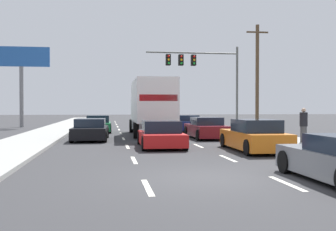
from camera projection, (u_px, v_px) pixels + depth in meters
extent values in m
plane|color=#333335|center=(139.00, 129.00, 35.63)|extent=(140.00, 140.00, 0.00)
cube|color=#9E9E99|center=(232.00, 131.00, 31.65)|extent=(3.01, 80.00, 0.14)
cube|color=#9E9E99|center=(50.00, 132.00, 29.71)|extent=(3.01, 80.00, 0.14)
cube|color=silver|center=(148.00, 187.00, 9.60)|extent=(0.14, 2.00, 0.01)
cube|color=silver|center=(134.00, 160.00, 14.55)|extent=(0.14, 2.00, 0.01)
cube|color=silver|center=(127.00, 147.00, 19.50)|extent=(0.14, 2.00, 0.01)
cube|color=silver|center=(123.00, 139.00, 24.44)|extent=(0.14, 2.00, 0.01)
cube|color=silver|center=(121.00, 133.00, 29.39)|extent=(0.14, 2.00, 0.01)
cube|color=silver|center=(119.00, 130.00, 34.34)|extent=(0.14, 2.00, 0.01)
cube|color=silver|center=(118.00, 127.00, 39.28)|extent=(0.14, 2.00, 0.01)
cube|color=silver|center=(117.00, 125.00, 44.23)|extent=(0.14, 2.00, 0.01)
cube|color=silver|center=(116.00, 123.00, 49.18)|extent=(0.14, 2.00, 0.01)
cube|color=silver|center=(115.00, 121.00, 54.13)|extent=(0.14, 2.00, 0.01)
cube|color=silver|center=(287.00, 183.00, 10.09)|extent=(0.14, 2.00, 0.01)
cube|color=silver|center=(228.00, 158.00, 15.04)|extent=(0.14, 2.00, 0.01)
cube|color=silver|center=(198.00, 146.00, 19.98)|extent=(0.14, 2.00, 0.01)
cube|color=silver|center=(180.00, 138.00, 24.93)|extent=(0.14, 2.00, 0.01)
cube|color=silver|center=(168.00, 133.00, 29.88)|extent=(0.14, 2.00, 0.01)
cube|color=silver|center=(160.00, 129.00, 34.83)|extent=(0.14, 2.00, 0.01)
cube|color=silver|center=(153.00, 127.00, 39.77)|extent=(0.14, 2.00, 0.01)
cube|color=silver|center=(148.00, 124.00, 44.72)|extent=(0.14, 2.00, 0.01)
cube|color=silver|center=(144.00, 123.00, 49.67)|extent=(0.14, 2.00, 0.01)
cube|color=silver|center=(141.00, 121.00, 54.61)|extent=(0.14, 2.00, 0.01)
cube|color=#196B38|center=(98.00, 126.00, 30.66)|extent=(1.81, 4.07, 0.60)
cube|color=#192333|center=(98.00, 119.00, 30.58)|extent=(1.59, 1.99, 0.53)
cylinder|color=black|center=(88.00, 127.00, 32.01)|extent=(0.22, 0.64, 0.64)
cylinder|color=black|center=(110.00, 127.00, 32.26)|extent=(0.22, 0.64, 0.64)
cylinder|color=black|center=(86.00, 129.00, 29.08)|extent=(0.22, 0.64, 0.64)
cylinder|color=black|center=(110.00, 129.00, 29.32)|extent=(0.22, 0.64, 0.64)
cube|color=black|center=(90.00, 132.00, 23.36)|extent=(1.98, 4.38, 0.61)
cube|color=#192333|center=(90.00, 123.00, 23.31)|extent=(1.69, 2.12, 0.47)
cylinder|color=black|center=(78.00, 133.00, 24.87)|extent=(0.24, 0.65, 0.64)
cylinder|color=black|center=(107.00, 133.00, 25.07)|extent=(0.24, 0.65, 0.64)
cylinder|color=black|center=(72.00, 137.00, 21.66)|extent=(0.24, 0.65, 0.64)
cylinder|color=black|center=(105.00, 136.00, 21.86)|extent=(0.24, 0.65, 0.64)
cube|color=white|center=(152.00, 101.00, 26.13)|extent=(2.43, 7.04, 2.60)
cube|color=red|center=(159.00, 98.00, 22.67)|extent=(2.11, 0.07, 0.36)
cube|color=white|center=(147.00, 114.00, 30.63)|extent=(2.27, 2.07, 2.18)
cylinder|color=black|center=(132.00, 126.00, 30.50)|extent=(0.31, 0.96, 0.96)
cylinder|color=black|center=(162.00, 126.00, 30.80)|extent=(0.31, 0.96, 0.96)
cylinder|color=black|center=(136.00, 130.00, 24.63)|extent=(0.31, 0.96, 0.96)
cylinder|color=black|center=(173.00, 130.00, 24.92)|extent=(0.31, 0.96, 0.96)
cube|color=red|center=(161.00, 138.00, 19.28)|extent=(1.95, 4.32, 0.55)
cube|color=#192333|center=(161.00, 127.00, 19.07)|extent=(1.69, 1.87, 0.54)
cylinder|color=black|center=(140.00, 138.00, 20.75)|extent=(0.23, 0.64, 0.64)
cylinder|color=black|center=(175.00, 138.00, 20.98)|extent=(0.23, 0.64, 0.64)
cylinder|color=black|center=(144.00, 143.00, 17.58)|extent=(0.23, 0.64, 0.64)
cylinder|color=black|center=(185.00, 143.00, 17.81)|extent=(0.23, 0.64, 0.64)
cube|color=#141E4C|center=(186.00, 125.00, 32.12)|extent=(1.81, 4.59, 0.68)
cube|color=#192333|center=(187.00, 118.00, 31.83)|extent=(1.56, 2.11, 0.44)
cylinder|color=black|center=(173.00, 126.00, 33.74)|extent=(0.23, 0.64, 0.64)
cylinder|color=black|center=(193.00, 126.00, 33.94)|extent=(0.23, 0.64, 0.64)
cylinder|color=black|center=(180.00, 128.00, 30.31)|extent=(0.23, 0.64, 0.64)
cylinder|color=black|center=(201.00, 128.00, 30.51)|extent=(0.23, 0.64, 0.64)
cube|color=maroon|center=(206.00, 130.00, 24.81)|extent=(1.82, 4.64, 0.67)
cube|color=#192333|center=(207.00, 121.00, 24.69)|extent=(1.60, 2.03, 0.46)
cylinder|color=black|center=(187.00, 131.00, 26.44)|extent=(0.22, 0.64, 0.64)
cylinder|color=black|center=(213.00, 131.00, 26.68)|extent=(0.22, 0.64, 0.64)
cylinder|color=black|center=(199.00, 135.00, 22.94)|extent=(0.22, 0.64, 0.64)
cylinder|color=black|center=(228.00, 135.00, 23.19)|extent=(0.22, 0.64, 0.64)
cube|color=orange|center=(254.00, 140.00, 17.63)|extent=(1.85, 4.67, 0.69)
cube|color=#192333|center=(256.00, 126.00, 17.35)|extent=(1.59, 2.25, 0.52)
cylinder|color=black|center=(224.00, 140.00, 19.29)|extent=(0.23, 0.64, 0.64)
cylinder|color=black|center=(258.00, 140.00, 19.49)|extent=(0.23, 0.64, 0.64)
cylinder|color=black|center=(248.00, 148.00, 15.77)|extent=(0.23, 0.64, 0.64)
cylinder|color=black|center=(290.00, 147.00, 15.98)|extent=(0.23, 0.64, 0.64)
cylinder|color=black|center=(285.00, 162.00, 11.67)|extent=(0.22, 0.64, 0.64)
cylinder|color=#595B56|center=(237.00, 87.00, 37.24)|extent=(0.20, 0.20, 7.28)
cylinder|color=#595B56|center=(192.00, 53.00, 36.59)|extent=(8.20, 0.14, 0.14)
cube|color=black|center=(193.00, 60.00, 36.62)|extent=(0.40, 0.56, 0.95)
sphere|color=red|center=(194.00, 56.00, 36.31)|extent=(0.20, 0.20, 0.20)
sphere|color=orange|center=(194.00, 60.00, 36.31)|extent=(0.20, 0.20, 0.20)
sphere|color=green|center=(194.00, 63.00, 36.32)|extent=(0.20, 0.20, 0.20)
cube|color=black|center=(181.00, 60.00, 36.46)|extent=(0.40, 0.56, 0.95)
sphere|color=red|center=(182.00, 56.00, 36.14)|extent=(0.20, 0.20, 0.20)
sphere|color=orange|center=(182.00, 60.00, 36.15)|extent=(0.20, 0.20, 0.20)
sphere|color=green|center=(182.00, 63.00, 36.16)|extent=(0.20, 0.20, 0.20)
cube|color=black|center=(168.00, 60.00, 36.30)|extent=(0.40, 0.56, 0.95)
sphere|color=red|center=(169.00, 56.00, 35.98)|extent=(0.20, 0.20, 0.20)
sphere|color=orange|center=(169.00, 59.00, 35.99)|extent=(0.20, 0.20, 0.20)
sphere|color=green|center=(169.00, 63.00, 35.99)|extent=(0.20, 0.20, 0.20)
cylinder|color=brown|center=(257.00, 78.00, 33.53)|extent=(0.28, 0.28, 8.52)
cube|color=brown|center=(257.00, 32.00, 33.45)|extent=(1.80, 0.12, 0.12)
cylinder|color=slate|center=(22.00, 97.00, 38.39)|extent=(0.36, 0.36, 5.63)
cube|color=#2659A5|center=(21.00, 57.00, 38.31)|extent=(5.12, 0.20, 1.83)
cylinder|color=#3F3F42|center=(303.00, 134.00, 20.38)|extent=(0.32, 0.32, 0.78)
cylinder|color=black|center=(304.00, 119.00, 20.36)|extent=(0.38, 0.38, 0.69)
sphere|color=tan|center=(304.00, 110.00, 20.35)|extent=(0.21, 0.21, 0.21)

